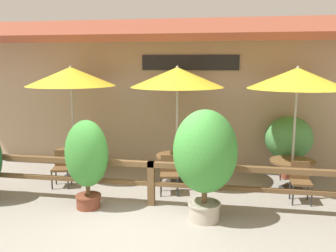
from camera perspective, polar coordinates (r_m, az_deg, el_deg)
ground_plane at (r=7.25m, az=-4.43°, el=-14.90°), size 60.00×60.00×0.00m
building_facade at (r=10.64m, az=0.97°, el=5.14°), size 14.28×1.49×4.23m
patio_railing at (r=7.96m, az=-2.59°, el=-7.24°), size 10.40×0.14×0.95m
patio_umbrella_near at (r=9.94m, az=-14.58°, el=7.30°), size 2.27×2.27×2.93m
dining_table_near at (r=10.23m, az=-14.08°, el=-4.40°), size 1.05×1.05×0.71m
chair_near_streetside at (r=9.56m, az=-15.86°, el=-5.93°), size 0.50×0.50×0.87m
chair_near_wallside at (r=10.93m, az=-12.41°, el=-3.84°), size 0.50×0.50×0.87m
patio_umbrella_middle at (r=9.13m, az=1.41°, el=7.42°), size 2.27×2.27×2.93m
dining_table_middle at (r=9.45m, az=1.36°, el=-5.27°), size 1.05×1.05×0.71m
chair_middle_streetside at (r=8.72m, az=0.19°, el=-7.07°), size 0.49×0.49×0.87m
chair_middle_wallside at (r=10.22m, az=2.49°, el=-4.57°), size 0.50×0.50×0.87m
patio_umbrella_far at (r=9.09m, az=19.10°, el=6.88°), size 2.27×2.27×2.93m
dining_table_far at (r=9.41m, az=18.40°, el=-5.83°), size 1.05×1.05×0.71m
chair_far_streetside at (r=8.68m, az=19.57°, el=-7.72°), size 0.43×0.43×0.87m
chair_far_wallside at (r=10.20m, az=17.87°, el=-5.06°), size 0.44×0.44×0.87m
potted_plant_small_flowering at (r=7.07m, az=5.66°, el=-4.46°), size 1.21×1.09×2.15m
potted_plant_tall_tropical at (r=7.87m, az=-12.28°, el=-4.68°), size 0.89×0.80×1.86m
potted_plant_entrance_palm at (r=10.22m, az=17.92°, el=-1.94°), size 1.22×1.10×1.64m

